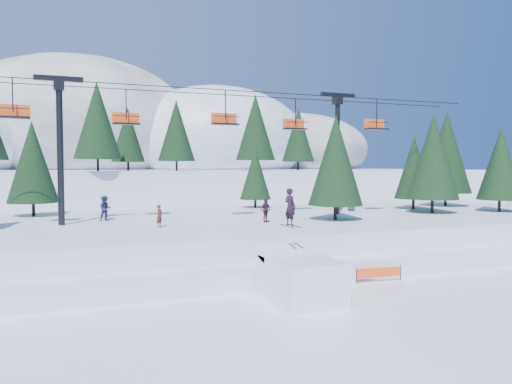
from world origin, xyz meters
name	(u,v)px	position (x,y,z in m)	size (l,w,h in m)	color
ground	(290,320)	(0.00, 0.00, 0.00)	(160.00, 160.00, 0.00)	white
mid_shelf	(188,236)	(0.00, 18.00, 1.25)	(70.00, 22.00, 2.50)	white
berm	(230,271)	(0.00, 8.00, 0.55)	(70.00, 6.00, 1.10)	white
mountain_ridge	(83,149)	(-5.07, 73.33, 9.64)	(119.00, 61.52, 26.46)	white
jump_kicker	(301,277)	(1.79, 2.47, 1.20)	(3.12, 4.35, 5.48)	white
chairlift	(202,130)	(1.13, 18.05, 9.32)	(46.00, 3.21, 10.28)	black
conifer_stand	(218,160)	(2.53, 18.54, 7.12)	(63.30, 17.35, 9.71)	black
distant_skiers	(155,209)	(-2.50, 17.94, 3.40)	(31.57, 7.91, 1.86)	#253C51
banner_near	(379,273)	(7.74, 4.46, 0.54)	(2.85, 0.32, 0.90)	black
banner_far	(366,266)	(8.08, 6.27, 0.54)	(2.86, 0.20, 0.90)	black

